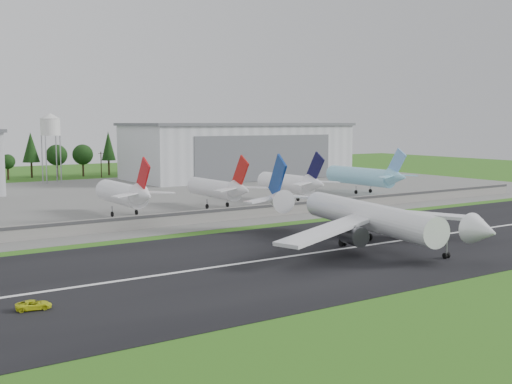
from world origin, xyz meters
TOP-DOWN VIEW (x-y plane):
  - ground at (0.00, 0.00)m, footprint 600.00×600.00m
  - runway at (0.00, 10.00)m, footprint 320.00×60.00m
  - runway_centerline at (0.00, 10.00)m, footprint 220.00×1.00m
  - apron at (0.00, 120.00)m, footprint 320.00×150.00m
  - blast_fence at (0.00, 54.99)m, footprint 240.00×0.61m
  - hangar_east at (75.00, 164.92)m, footprint 102.00×47.00m
  - water_tower at (-5.00, 185.00)m, footprint 8.40×8.40m
  - utility_poles at (0.00, 200.00)m, footprint 230.00×3.00m
  - treeline at (0.00, 215.00)m, footprint 320.00×16.00m
  - main_airliner at (9.86, 9.57)m, footprint 56.29×59.02m
  - ground_vehicle at (-60.28, 1.33)m, footprint 5.07×2.96m
  - parked_jet_red_a at (-16.12, 76.58)m, footprint 7.36×31.29m
  - parked_jet_red_b at (13.22, 76.53)m, footprint 7.36×31.29m
  - parked_jet_navy at (39.97, 76.57)m, footprint 7.36×31.29m
  - parked_jet_skyblue at (76.77, 81.60)m, footprint 7.36×37.29m

SIDE VIEW (x-z plane):
  - ground at x=0.00m, z-range 0.00..0.00m
  - utility_poles at x=0.00m, z-range -6.00..6.00m
  - treeline at x=0.00m, z-range -11.00..11.00m
  - runway at x=0.00m, z-range 0.00..0.10m
  - apron at x=0.00m, z-range 0.00..0.10m
  - runway_centerline at x=0.00m, z-range 0.10..0.12m
  - ground_vehicle at x=-60.28m, z-range 0.10..1.43m
  - blast_fence at x=0.00m, z-range 0.06..3.56m
  - main_airliner at x=9.86m, z-range -4.19..13.98m
  - parked_jet_red_b at x=13.22m, z-range -2.25..14.25m
  - parked_jet_navy at x=39.97m, z-range -2.13..14.64m
  - parked_jet_red_a at x=-16.12m, z-range -2.10..14.73m
  - parked_jet_skyblue at x=76.77m, z-range -2.09..14.87m
  - hangar_east at x=75.00m, z-range 0.03..25.23m
  - water_tower at x=-5.00m, z-range 9.85..39.25m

